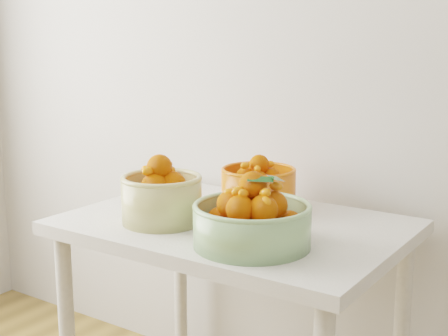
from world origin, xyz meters
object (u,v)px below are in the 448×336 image
at_px(table, 234,251).
at_px(bowl_cream, 162,196).
at_px(bowl_green, 252,221).
at_px(bowl_orange, 258,186).

xyz_separation_m(table, bowl_cream, (-0.17, -0.13, 0.18)).
relative_size(table, bowl_green, 2.56).
height_order(table, bowl_green, bowl_green).
bearing_deg(table, bowl_green, -45.11).
bearing_deg(bowl_green, table, 134.89).
height_order(bowl_green, bowl_orange, bowl_green).
height_order(bowl_cream, bowl_green, bowl_cream).
bearing_deg(table, bowl_orange, 96.81).
relative_size(bowl_cream, bowl_orange, 0.88).
bearing_deg(bowl_green, bowl_orange, 118.70).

